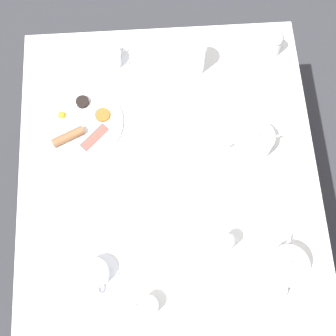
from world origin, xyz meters
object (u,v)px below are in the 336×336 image
object	(u,v)px
teacup_with_saucer_left	(95,273)
spoon_for_tea	(60,237)
teacup_with_saucer_right	(109,59)
salt_grinder	(275,43)
water_glass_tall	(194,57)
creamer_jug	(148,306)
napkin_folded	(153,97)
pepper_grinder	(227,242)
teapot_far	(286,267)
teapot_near	(254,141)
breakfast_plate	(81,123)
fork_by_plate	(270,92)
knife_by_plate	(178,258)

from	to	relation	value
teacup_with_saucer_left	spoon_for_tea	distance (m)	0.17
teacup_with_saucer_right	salt_grinder	bearing A→B (deg)	-179.04
water_glass_tall	creamer_jug	world-z (taller)	water_glass_tall
teacup_with_saucer_left	napkin_folded	world-z (taller)	teacup_with_saucer_left
teacup_with_saucer_right	pepper_grinder	distance (m)	0.77
teacup_with_saucer_left	salt_grinder	distance (m)	1.01
teapot_far	teacup_with_saucer_left	xyz separation A→B (m)	(0.58, -0.02, -0.02)
teapot_near	water_glass_tall	distance (m)	0.37
breakfast_plate	fork_by_plate	distance (m)	0.68
water_glass_tall	salt_grinder	distance (m)	0.30
knife_by_plate	breakfast_plate	bearing A→B (deg)	-57.93
breakfast_plate	knife_by_plate	bearing A→B (deg)	122.07
teacup_with_saucer_left	knife_by_plate	size ratio (longest dim) A/B	0.74
teacup_with_saucer_right	napkin_folded	bearing A→B (deg)	134.83
spoon_for_tea	knife_by_plate	bearing A→B (deg)	166.38
teacup_with_saucer_right	teacup_with_saucer_left	bearing A→B (deg)	85.58
salt_grinder	spoon_for_tea	xyz separation A→B (m)	(0.77, 0.64, -0.06)
teapot_far	creamer_jug	size ratio (longest dim) A/B	2.45
teacup_with_saucer_right	salt_grinder	size ratio (longest dim) A/B	1.27
teapot_near	pepper_grinder	bearing A→B (deg)	-118.36
pepper_grinder	spoon_for_tea	world-z (taller)	pepper_grinder
breakfast_plate	teacup_with_saucer_right	bearing A→B (deg)	-113.70
teapot_near	knife_by_plate	bearing A→B (deg)	-134.91
salt_grinder	knife_by_plate	xyz separation A→B (m)	(0.40, 0.73, -0.06)
teapot_near	water_glass_tall	size ratio (longest dim) A/B	1.47
creamer_jug	teacup_with_saucer_left	bearing A→B (deg)	-33.83
napkin_folded	creamer_jug	bearing A→B (deg)	86.01
teapot_far	knife_by_plate	size ratio (longest dim) A/B	1.09
napkin_folded	fork_by_plate	xyz separation A→B (m)	(-0.42, 0.01, -0.00)
teapot_far	fork_by_plate	size ratio (longest dim) A/B	1.27
knife_by_plate	pepper_grinder	bearing A→B (deg)	-168.12
creamer_jug	water_glass_tall	bearing A→B (deg)	-103.80
teapot_near	pepper_grinder	distance (m)	0.35
teapot_near	salt_grinder	world-z (taller)	teapot_near
teacup_with_saucer_left	pepper_grinder	size ratio (longest dim) A/B	1.27
teacup_with_saucer_right	breakfast_plate	bearing A→B (deg)	66.30
teapot_far	napkin_folded	size ratio (longest dim) A/B	1.51
teacup_with_saucer_left	teacup_with_saucer_right	size ratio (longest dim) A/B	1.00
spoon_for_tea	creamer_jug	bearing A→B (deg)	140.00
teapot_near	napkin_folded	distance (m)	0.39
napkin_folded	fork_by_plate	size ratio (longest dim) A/B	0.84
knife_by_plate	fork_by_plate	bearing A→B (deg)	-123.13
knife_by_plate	salt_grinder	bearing A→B (deg)	-118.59
teacup_with_saucer_left	pepper_grinder	xyz separation A→B (m)	(-0.41, -0.07, 0.03)
knife_by_plate	teapot_near	bearing A→B (deg)	-127.33
napkin_folded	teapot_near	bearing A→B (deg)	147.45
water_glass_tall	fork_by_plate	xyz separation A→B (m)	(-0.27, 0.12, -0.07)
salt_grinder	teacup_with_saucer_right	bearing A→B (deg)	0.96
teacup_with_saucer_right	napkin_folded	distance (m)	0.21
breakfast_plate	napkin_folded	bearing A→B (deg)	-160.66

